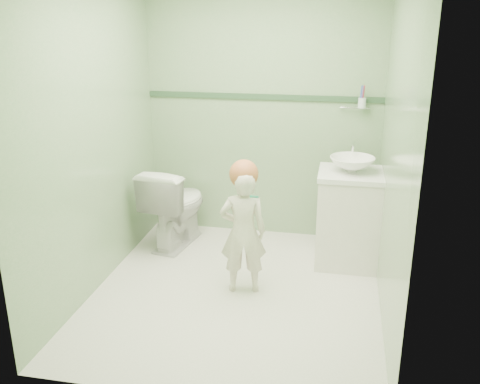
# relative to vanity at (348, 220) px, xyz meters

# --- Properties ---
(ground) EXTENTS (2.50, 2.50, 0.00)m
(ground) POSITION_rel_vanity_xyz_m (-0.84, -0.70, -0.40)
(ground) COLOR silver
(ground) RESTS_ON ground
(room_shell) EXTENTS (2.50, 2.54, 2.40)m
(room_shell) POSITION_rel_vanity_xyz_m (-0.84, -0.70, 0.80)
(room_shell) COLOR #81AD7B
(room_shell) RESTS_ON ground
(trim_stripe) EXTENTS (2.20, 0.02, 0.05)m
(trim_stripe) POSITION_rel_vanity_xyz_m (-0.84, 0.54, 0.95)
(trim_stripe) COLOR #2F4F33
(trim_stripe) RESTS_ON room_shell
(vanity) EXTENTS (0.52, 0.50, 0.80)m
(vanity) POSITION_rel_vanity_xyz_m (0.00, 0.00, 0.00)
(vanity) COLOR white
(vanity) RESTS_ON ground
(counter) EXTENTS (0.54, 0.52, 0.04)m
(counter) POSITION_rel_vanity_xyz_m (0.00, 0.00, 0.41)
(counter) COLOR white
(counter) RESTS_ON vanity
(basin) EXTENTS (0.37, 0.37, 0.13)m
(basin) POSITION_rel_vanity_xyz_m (0.00, 0.00, 0.49)
(basin) COLOR white
(basin) RESTS_ON counter
(faucet) EXTENTS (0.03, 0.13, 0.18)m
(faucet) POSITION_rel_vanity_xyz_m (0.00, 0.19, 0.57)
(faucet) COLOR silver
(faucet) RESTS_ON counter
(cup_holder) EXTENTS (0.26, 0.07, 0.21)m
(cup_holder) POSITION_rel_vanity_xyz_m (0.05, 0.48, 0.93)
(cup_holder) COLOR silver
(cup_holder) RESTS_ON room_shell
(toilet) EXTENTS (0.55, 0.81, 0.76)m
(toilet) POSITION_rel_vanity_xyz_m (-1.58, 0.10, -0.02)
(toilet) COLOR white
(toilet) RESTS_ON ground
(toddler) EXTENTS (0.40, 0.30, 0.98)m
(toddler) POSITION_rel_vanity_xyz_m (-0.80, -0.65, 0.09)
(toddler) COLOR beige
(toddler) RESTS_ON ground
(hair_cap) EXTENTS (0.22, 0.22, 0.22)m
(hair_cap) POSITION_rel_vanity_xyz_m (-0.80, -0.63, 0.55)
(hair_cap) COLOR #B76538
(hair_cap) RESTS_ON toddler
(teal_toothbrush) EXTENTS (0.11, 0.14, 0.08)m
(teal_toothbrush) POSITION_rel_vanity_xyz_m (-0.70, -0.76, 0.43)
(teal_toothbrush) COLOR #188A66
(teal_toothbrush) RESTS_ON toddler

